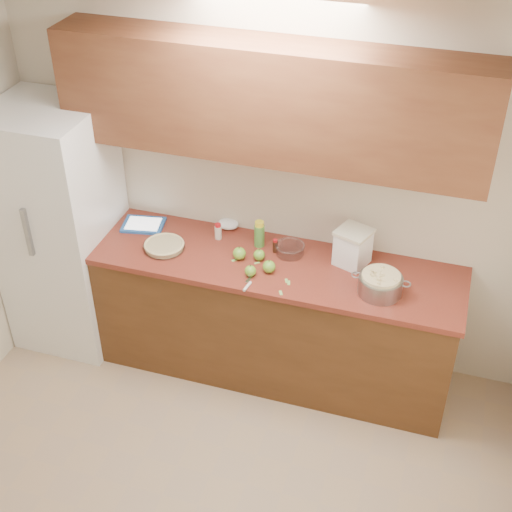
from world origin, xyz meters
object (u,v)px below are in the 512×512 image
(colander, at_px, (380,284))
(flour_canister, at_px, (353,247))
(pie, at_px, (164,246))
(tablet, at_px, (143,225))

(colander, distance_m, flour_canister, 0.34)
(pie, bearing_deg, flour_canister, 10.02)
(colander, bearing_deg, flour_canister, 131.32)
(colander, relative_size, flour_canister, 1.40)
(pie, height_order, flour_canister, flour_canister)
(colander, distance_m, tablet, 1.71)
(flour_canister, xyz_separation_m, tablet, (-1.46, -0.00, -0.12))
(pie, relative_size, colander, 0.76)
(pie, distance_m, colander, 1.44)
(flour_canister, height_order, tablet, flour_canister)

